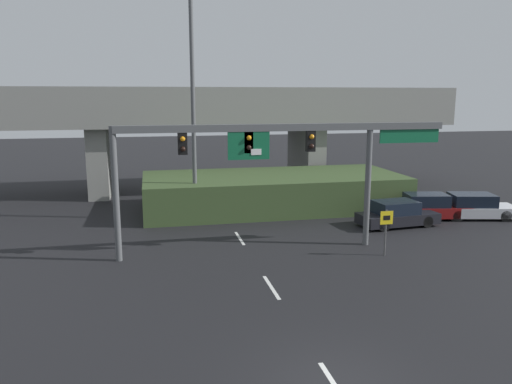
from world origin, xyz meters
TOP-DOWN VIEW (x-y plane):
  - ground_plane at (0.00, 0.00)m, footprint 160.00×160.00m
  - lane_markings at (0.00, 13.27)m, footprint 0.14×29.36m
  - signal_gantry at (1.21, 10.94)m, footprint 15.33×0.44m
  - speed_limit_sign at (5.93, 9.18)m, footprint 0.60×0.11m
  - highway_light_pole_near at (-1.82, 17.69)m, footprint 0.70×0.36m
  - overpass_bridge at (0.00, 26.89)m, footprint 36.78×7.12m
  - grass_embankment at (3.35, 19.77)m, footprint 16.28×7.01m
  - parked_sedan_near_right at (8.94, 13.86)m, footprint 4.54×2.21m
  - parked_sedan_mid_right at (11.56, 15.07)m, footprint 4.78×2.51m
  - parked_sedan_far_right at (14.24, 14.60)m, footprint 4.99×2.85m

SIDE VIEW (x-z plane):
  - ground_plane at x=0.00m, z-range 0.00..0.00m
  - lane_markings at x=0.00m, z-range 0.00..0.01m
  - parked_sedan_near_right at x=8.94m, z-range -0.05..1.36m
  - parked_sedan_far_right at x=14.24m, z-range -0.06..1.40m
  - parked_sedan_mid_right at x=11.56m, z-range -0.06..1.41m
  - grass_embankment at x=3.35m, z-range 0.00..2.15m
  - speed_limit_sign at x=5.93m, z-range 0.33..2.44m
  - signal_gantry at x=1.21m, z-range 1.83..7.70m
  - overpass_bridge at x=0.00m, z-range 1.59..9.27m
  - highway_light_pole_near at x=-1.82m, z-range 0.38..18.05m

